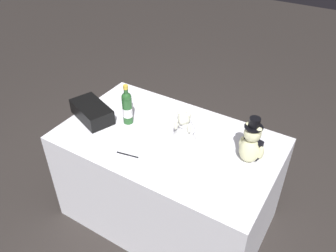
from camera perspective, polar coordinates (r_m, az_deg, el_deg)
ground_plane at (r=2.79m, az=-0.00°, el=-14.44°), size 12.00×12.00×0.00m
reception_table at (r=2.50m, az=-0.00°, el=-8.92°), size 1.44×0.87×0.77m
teddy_bear_groom at (r=2.06m, az=13.77°, el=-2.95°), size 0.16×0.15×0.31m
teddy_bear_bride at (r=2.20m, az=2.76°, el=-0.05°), size 0.17×0.21×0.21m
champagne_bottle at (r=2.34m, az=-6.83°, el=3.14°), size 0.07×0.07×0.29m
signing_pen at (r=2.13m, az=-6.90°, el=-4.77°), size 0.15×0.04×0.01m
gift_case_black at (r=2.46m, az=-12.61°, el=2.36°), size 0.37×0.29×0.11m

